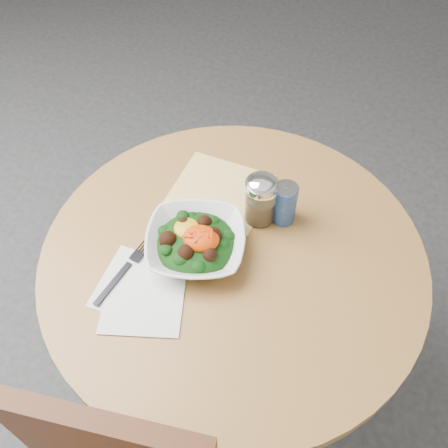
% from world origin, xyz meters
% --- Properties ---
extents(ground, '(6.00, 6.00, 0.00)m').
position_xyz_m(ground, '(0.00, 0.00, 0.00)').
color(ground, '#2C2C2E').
rests_on(ground, ground).
extents(table, '(0.90, 0.90, 0.75)m').
position_xyz_m(table, '(0.00, 0.00, 0.55)').
color(table, black).
rests_on(table, ground).
extents(cloth_napkin, '(0.26, 0.24, 0.00)m').
position_xyz_m(cloth_napkin, '(-0.09, 0.17, 0.75)').
color(cloth_napkin, '#DA9A0B').
rests_on(cloth_napkin, table).
extents(paper_napkins, '(0.22, 0.22, 0.00)m').
position_xyz_m(paper_napkins, '(-0.16, -0.16, 0.75)').
color(paper_napkins, white).
rests_on(paper_napkins, table).
extents(salad_bowl, '(0.28, 0.28, 0.09)m').
position_xyz_m(salad_bowl, '(-0.08, -0.02, 0.78)').
color(salad_bowl, white).
rests_on(salad_bowl, table).
extents(fork, '(0.06, 0.20, 0.00)m').
position_xyz_m(fork, '(-0.22, -0.12, 0.76)').
color(fork, black).
rests_on(fork, table).
extents(spice_shaker, '(0.08, 0.08, 0.14)m').
position_xyz_m(spice_shaker, '(0.03, 0.12, 0.82)').
color(spice_shaker, silver).
rests_on(spice_shaker, table).
extents(beverage_can, '(0.06, 0.06, 0.11)m').
position_xyz_m(beverage_can, '(0.09, 0.14, 0.81)').
color(beverage_can, navy).
rests_on(beverage_can, table).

